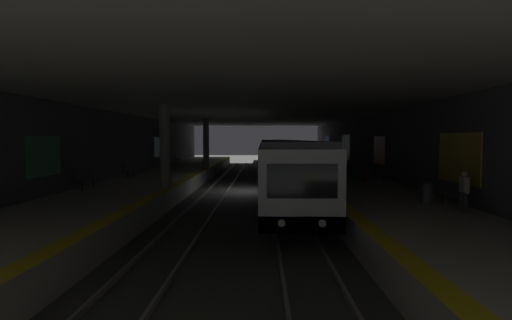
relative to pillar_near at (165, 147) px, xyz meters
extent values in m
plane|color=#42423F|center=(6.55, -4.35, -3.33)|extent=(120.00, 120.00, 0.00)
cube|color=gray|center=(6.55, -7.27, -3.25)|extent=(60.00, 0.09, 0.16)
cube|color=gray|center=(6.55, -5.83, -3.25)|extent=(60.00, 0.09, 0.16)
cube|color=gray|center=(6.55, -2.87, -3.25)|extent=(60.00, 0.09, 0.16)
cube|color=gray|center=(6.55, -1.43, -3.25)|extent=(60.00, 0.09, 0.16)
cube|color=#B7B2A8|center=(6.55, -10.90, -2.80)|extent=(60.00, 5.30, 1.05)
cube|color=yellow|center=(6.55, -8.55, -2.27)|extent=(60.00, 0.60, 0.01)
cube|color=#B7B2A8|center=(6.55, 2.20, -2.80)|extent=(60.00, 5.30, 1.05)
cube|color=yellow|center=(6.55, -0.15, -2.27)|extent=(60.00, 0.60, 0.01)
cube|color=#56565B|center=(6.55, -13.80, -0.53)|extent=(60.00, 0.50, 5.60)
cube|color=gold|center=(-4.56, -13.52, -0.38)|extent=(3.35, 0.06, 2.11)
cube|color=orange|center=(6.31, -13.52, -0.38)|extent=(2.45, 0.06, 1.95)
cube|color=#4CA566|center=(16.92, -13.52, -0.38)|extent=(3.30, 0.06, 2.39)
cube|color=#338CCC|center=(27.94, -13.52, -0.38)|extent=(2.69, 0.06, 2.32)
cube|color=#56565B|center=(6.55, 5.10, -0.53)|extent=(60.00, 0.50, 5.60)
cube|color=#4CA566|center=(-3.17, 4.82, -0.38)|extent=(2.73, 0.06, 1.87)
cube|color=#338CCC|center=(16.22, 4.82, -0.38)|extent=(2.53, 0.06, 1.91)
cube|color=beige|center=(6.55, -4.35, 2.47)|extent=(60.00, 19.40, 0.40)
cylinder|color=gray|center=(0.00, 0.00, 0.00)|extent=(0.56, 0.56, 4.55)
cylinder|color=gray|center=(15.35, 0.00, 0.00)|extent=(0.56, 0.56, 4.55)
cube|color=silver|center=(0.29, -6.55, -1.27)|extent=(17.81, 2.80, 2.70)
cube|color=navy|center=(0.29, -6.55, -2.33)|extent=(17.81, 2.82, 0.56)
cube|color=black|center=(0.29, -6.55, -0.92)|extent=(16.39, 2.83, 0.90)
cube|color=#47474C|center=(0.29, -6.55, 0.21)|extent=(17.46, 2.58, 0.24)
cube|color=black|center=(-4.61, -6.55, -2.79)|extent=(2.20, 1.64, 0.76)
cube|color=black|center=(5.19, -6.55, -2.79)|extent=(2.20, 1.64, 0.76)
cube|color=black|center=(-8.63, -6.55, -0.92)|extent=(0.04, 2.24, 1.10)
cylinder|color=silver|center=(-8.63, -7.20, -2.27)|extent=(0.04, 0.24, 0.24)
cylinder|color=silver|center=(-8.63, -5.90, -2.27)|extent=(0.04, 0.24, 0.24)
cube|color=silver|center=(18.71, -6.55, -1.27)|extent=(17.81, 2.80, 2.70)
cube|color=navy|center=(18.71, -6.55, -2.33)|extent=(17.81, 2.82, 0.56)
cube|color=black|center=(18.71, -6.55, -0.92)|extent=(16.39, 2.83, 0.90)
cube|color=#47474C|center=(18.71, -6.55, 0.21)|extent=(17.46, 2.58, 0.24)
cube|color=black|center=(13.81, -6.55, -2.79)|extent=(2.20, 1.64, 0.76)
cube|color=black|center=(23.60, -6.55, -2.79)|extent=(2.20, 1.64, 0.76)
cube|color=silver|center=(37.12, -6.55, -1.27)|extent=(17.81, 2.80, 2.70)
cube|color=navy|center=(37.12, -6.55, -2.33)|extent=(17.81, 2.82, 0.56)
cube|color=black|center=(37.12, -6.55, -0.92)|extent=(16.39, 2.83, 0.90)
cube|color=#47474C|center=(37.12, -6.55, 0.21)|extent=(17.46, 2.58, 0.24)
cube|color=black|center=(32.22, -6.55, -2.79)|extent=(2.20, 1.64, 0.76)
cube|color=black|center=(42.02, -6.55, -2.79)|extent=(2.20, 1.64, 0.76)
cylinder|color=#262628|center=(-6.10, -12.80, -2.07)|extent=(0.08, 0.08, 0.42)
cylinder|color=#262628|center=(-4.74, -12.80, -2.07)|extent=(0.08, 0.08, 0.42)
cube|color=#4C4C51|center=(-5.42, -12.80, -1.82)|extent=(1.70, 0.44, 0.08)
cube|color=#4C4C51|center=(-5.42, -13.02, -1.62)|extent=(1.70, 0.06, 0.40)
cylinder|color=#262628|center=(3.12, -12.80, -2.07)|extent=(0.08, 0.08, 0.42)
cylinder|color=#262628|center=(4.48, -12.80, -2.07)|extent=(0.08, 0.08, 0.42)
cube|color=#4C4C51|center=(3.80, -12.80, -1.82)|extent=(1.70, 0.44, 0.08)
cube|color=#4C4C51|center=(3.80, -13.02, -1.62)|extent=(1.70, 0.06, 0.40)
cylinder|color=#262628|center=(10.62, -12.80, -2.07)|extent=(0.08, 0.08, 0.42)
cylinder|color=#262628|center=(11.98, -12.80, -2.07)|extent=(0.08, 0.08, 0.42)
cube|color=#4C4C51|center=(11.30, -12.80, -1.82)|extent=(1.70, 0.44, 0.08)
cube|color=#4C4C51|center=(11.30, -13.02, -1.62)|extent=(1.70, 0.06, 0.40)
cylinder|color=#262628|center=(-1.05, 4.10, -2.07)|extent=(0.08, 0.08, 0.42)
cylinder|color=#262628|center=(0.31, 4.10, -2.07)|extent=(0.08, 0.08, 0.42)
cube|color=#4C4C51|center=(-0.37, 4.10, -1.82)|extent=(1.70, 0.44, 0.08)
cube|color=#4C4C51|center=(-0.37, 4.32, -1.62)|extent=(1.70, 0.06, 0.40)
cylinder|color=#262628|center=(5.69, 4.10, -2.07)|extent=(0.08, 0.08, 0.42)
cylinder|color=#262628|center=(7.05, 4.10, -2.07)|extent=(0.08, 0.08, 0.42)
cube|color=#4C4C51|center=(6.37, 4.10, -1.82)|extent=(1.70, 0.44, 0.08)
cube|color=#4C4C51|center=(6.37, 4.32, -1.62)|extent=(1.70, 0.06, 0.40)
cylinder|color=#262628|center=(21.74, 4.10, -2.07)|extent=(0.08, 0.08, 0.42)
cylinder|color=#262628|center=(23.10, 4.10, -2.07)|extent=(0.08, 0.08, 0.42)
cube|color=#4C4C51|center=(22.42, 4.10, -1.82)|extent=(1.70, 0.44, 0.08)
cube|color=#4C4C51|center=(22.42, 4.32, -1.62)|extent=(1.70, 0.06, 0.40)
cylinder|color=#242424|center=(16.08, 3.97, -1.86)|extent=(0.16, 0.16, 0.83)
cylinder|color=#242424|center=(16.28, 3.97, -1.86)|extent=(0.16, 0.16, 0.83)
cube|color=beige|center=(16.18, 3.97, -1.15)|extent=(0.36, 0.22, 0.59)
cylinder|color=beige|center=(15.93, 3.97, -1.20)|extent=(0.10, 0.10, 0.56)
cylinder|color=beige|center=(16.43, 3.97, -1.20)|extent=(0.10, 0.10, 0.56)
sphere|color=tan|center=(16.18, 3.97, -0.75)|extent=(0.22, 0.22, 0.22)
cylinder|color=#3E3E3E|center=(-6.88, -12.63, -1.89)|extent=(0.16, 0.16, 0.77)
cylinder|color=#3E3E3E|center=(-6.68, -12.63, -1.89)|extent=(0.16, 0.16, 0.77)
cube|color=beige|center=(-6.78, -12.63, -1.23)|extent=(0.36, 0.22, 0.55)
cylinder|color=beige|center=(-7.03, -12.63, -1.28)|extent=(0.10, 0.10, 0.52)
cylinder|color=beige|center=(-6.53, -12.63, -1.28)|extent=(0.10, 0.10, 0.52)
sphere|color=tan|center=(-6.78, -12.63, -0.85)|extent=(0.21, 0.21, 0.21)
cube|color=maroon|center=(3.48, -11.82, -1.96)|extent=(0.34, 0.25, 0.63)
cylinder|color=#333333|center=(3.48, -11.82, -1.49)|extent=(0.02, 0.02, 0.30)
cube|color=maroon|center=(12.22, -12.65, -2.08)|extent=(0.30, 0.20, 0.40)
cylinder|color=#595B5E|center=(-4.71, -12.15, -1.85)|extent=(0.44, 0.44, 0.85)
camera|label=1|loc=(-20.73, -5.28, 0.43)|focal=26.92mm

